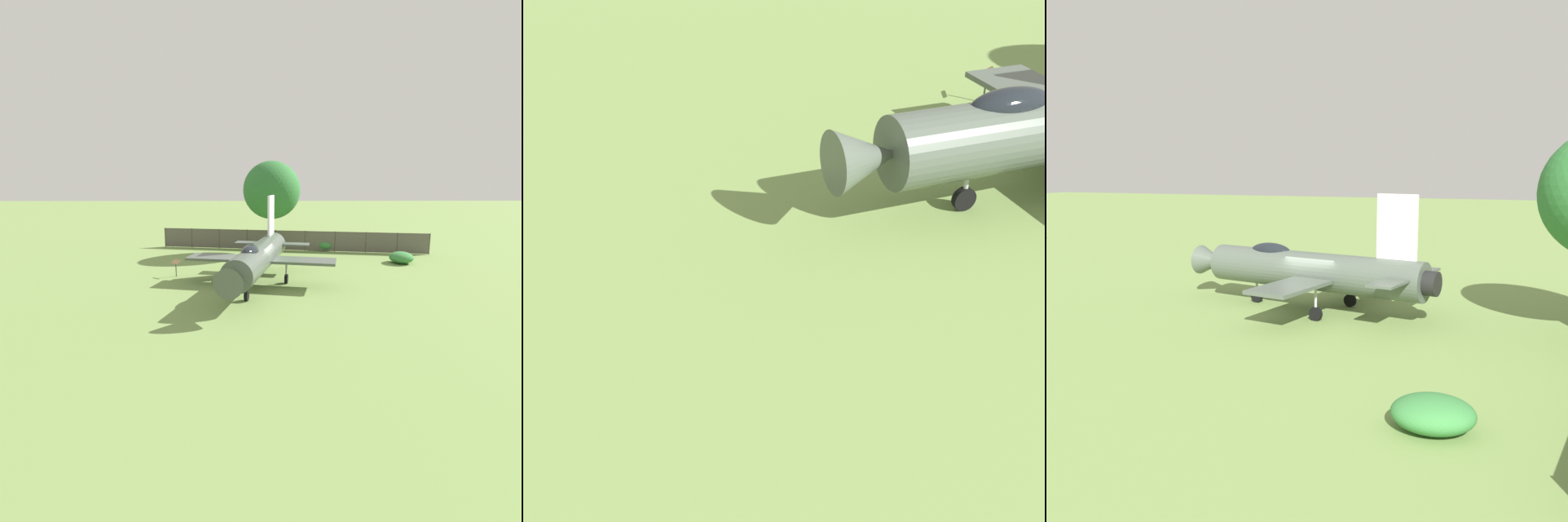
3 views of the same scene
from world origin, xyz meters
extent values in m
plane|color=#75934C|center=(0.00, 0.00, 0.00)|extent=(200.00, 200.00, 0.00)
cylinder|color=#4C564C|center=(0.00, 0.00, 1.83)|extent=(10.89, 4.04, 1.74)
cone|color=#4C564C|center=(-5.84, 1.30, 1.83)|extent=(1.88, 1.79, 1.47)
cylinder|color=black|center=(5.50, -1.23, 1.83)|extent=(0.81, 1.15, 1.04)
ellipsoid|color=black|center=(-2.31, 0.52, 2.57)|extent=(2.34, 1.36, 0.84)
cube|color=white|center=(3.99, -0.89, 4.07)|extent=(1.79, 0.53, 2.74)
cube|color=#4C564C|center=(-0.08, -2.82, 1.61)|extent=(2.75, 4.14, 0.16)
cube|color=#4C564C|center=(1.13, 2.58, 1.61)|extent=(2.75, 4.14, 0.16)
cube|color=#4C564C|center=(4.03, -2.71, 2.00)|extent=(1.47, 2.00, 0.10)
cube|color=#4C564C|center=(4.80, 0.74, 2.00)|extent=(1.47, 2.00, 0.10)
cylinder|color=#A5A8AD|center=(-3.15, 0.70, 0.98)|extent=(0.12, 0.12, 1.36)
cylinder|color=black|center=(-3.15, 0.70, 0.30)|extent=(0.62, 0.31, 0.60)
cylinder|color=#A5A8AD|center=(0.71, -1.76, 0.98)|extent=(0.12, 0.12, 1.36)
cylinder|color=black|center=(0.71, -1.76, 0.30)|extent=(0.62, 0.31, 0.60)
cylinder|color=#A5A8AD|center=(1.39, 1.30, 0.98)|extent=(0.12, 0.12, 1.36)
cylinder|color=black|center=(1.39, 1.30, 0.30)|extent=(0.62, 0.31, 0.60)
ellipsoid|color=#387F3D|center=(7.06, -11.36, 0.46)|extent=(2.16, 1.85, 0.91)
cylinder|color=#333333|center=(2.71, 5.63, 0.45)|extent=(0.06, 0.06, 0.90)
cube|color=olive|center=(2.71, 5.63, 1.02)|extent=(0.67, 0.72, 0.25)
camera|label=1|loc=(-25.16, 0.25, 6.60)|focal=28.70mm
camera|label=2|loc=(-14.78, -9.31, 8.31)|focal=47.01mm
camera|label=3|loc=(8.98, -26.26, 6.61)|focal=42.52mm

